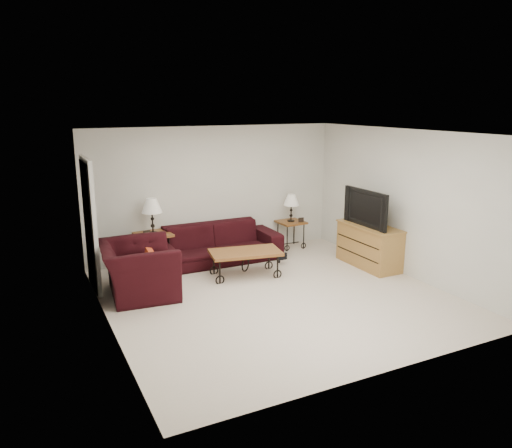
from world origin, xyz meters
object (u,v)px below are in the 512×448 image
at_px(side_table_right, 291,234).
at_px(coffee_table, 245,263).
at_px(side_table_left, 154,250).
at_px(lamp_left, 152,216).
at_px(backpack, 279,253).
at_px(lamp_right, 291,208).
at_px(television, 370,208).
at_px(sofa, 216,243).
at_px(armchair, 139,269).
at_px(tv_stand, 369,246).

distance_m(side_table_right, coffee_table, 1.95).
xyz_separation_m(side_table_left, side_table_right, (2.86, 0.00, -0.04)).
relative_size(lamp_left, backpack, 1.66).
xyz_separation_m(lamp_right, backpack, (-0.71, -0.80, -0.65)).
bearing_deg(television, lamp_left, -115.03).
distance_m(lamp_right, coffee_table, 2.04).
distance_m(sofa, television, 2.90).
bearing_deg(sofa, armchair, -149.34).
height_order(armchair, television, television).
relative_size(sofa, side_table_left, 3.76).
xyz_separation_m(armchair, television, (4.08, -0.46, 0.68)).
relative_size(side_table_left, side_table_right, 1.14).
bearing_deg(lamp_right, backpack, -131.71).
xyz_separation_m(side_table_left, television, (3.53, -1.65, 0.77)).
distance_m(sofa, backpack, 1.19).
relative_size(lamp_left, television, 0.56).
relative_size(sofa, backpack, 6.23).
relative_size(side_table_left, coffee_table, 0.53).
height_order(lamp_left, television, television).
height_order(lamp_right, coffee_table, lamp_right).
xyz_separation_m(side_table_left, tv_stand, (3.55, -1.65, 0.06)).
bearing_deg(backpack, side_table_right, 43.39).
distance_m(side_table_left, lamp_right, 2.91).
height_order(coffee_table, backpack, coffee_table).
bearing_deg(side_table_left, coffee_table, -41.69).
xyz_separation_m(sofa, lamp_right, (1.72, 0.18, 0.49)).
relative_size(television, backpack, 2.96).
relative_size(tv_stand, backpack, 3.30).
distance_m(coffee_table, backpack, 0.93).
height_order(lamp_right, armchair, lamp_right).
height_order(armchair, backpack, armchair).
relative_size(side_table_right, television, 0.49).
bearing_deg(side_table_left, backpack, -20.30).
distance_m(lamp_right, tv_stand, 1.85).
height_order(side_table_right, tv_stand, tv_stand).
distance_m(side_table_right, lamp_left, 2.94).
bearing_deg(coffee_table, lamp_left, 138.31).
distance_m(sofa, coffee_table, 0.99).
bearing_deg(sofa, lamp_left, 171.03).
bearing_deg(side_table_right, television, -67.82).
height_order(tv_stand, television, television).
distance_m(side_table_left, lamp_left, 0.64).
distance_m(side_table_right, backpack, 1.07).
relative_size(coffee_table, tv_stand, 0.94).
xyz_separation_m(side_table_left, coffee_table, (1.29, -1.15, -0.10)).
bearing_deg(lamp_right, side_table_left, -180.00).
xyz_separation_m(lamp_left, lamp_right, (2.86, 0.00, -0.12)).
bearing_deg(sofa, side_table_left, 171.03).
bearing_deg(coffee_table, armchair, -178.89).
bearing_deg(coffee_table, side_table_left, 138.31).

